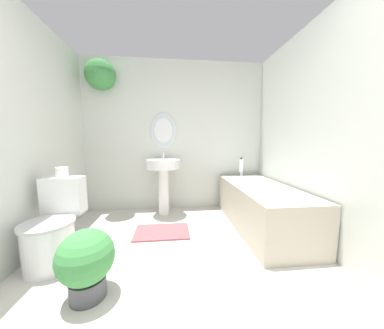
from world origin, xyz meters
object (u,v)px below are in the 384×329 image
(shampoo_bottle, at_px, (241,165))
(potted_plant, at_px, (86,261))
(toilet, at_px, (54,230))
(bathtub, at_px, (260,205))
(pedestal_sink, at_px, (163,174))
(toilet_paper_roll, at_px, (62,172))

(shampoo_bottle, bearing_deg, potted_plant, -136.43)
(toilet, distance_m, bathtub, 2.29)
(toilet, bearing_deg, bathtub, 12.87)
(bathtub, height_order, shampoo_bottle, shampoo_bottle)
(toilet, xyz_separation_m, pedestal_sink, (0.96, 1.09, 0.33))
(potted_plant, xyz_separation_m, toilet_paper_roll, (-0.48, 0.68, 0.53))
(shampoo_bottle, bearing_deg, toilet_paper_roll, -156.39)
(toilet_paper_roll, bearing_deg, toilet, -90.00)
(toilet, distance_m, shampoo_bottle, 2.53)
(pedestal_sink, xyz_separation_m, toilet_paper_roll, (-0.96, -0.88, 0.18))
(potted_plant, height_order, toilet_paper_roll, toilet_paper_roll)
(potted_plant, distance_m, toilet_paper_roll, 0.99)
(toilet, xyz_separation_m, toilet_paper_roll, (0.00, 0.21, 0.50))
(pedestal_sink, xyz_separation_m, shampoo_bottle, (1.24, 0.08, 0.10))
(pedestal_sink, height_order, potted_plant, pedestal_sink)
(toilet_paper_roll, bearing_deg, potted_plant, -54.66)
(toilet, height_order, shampoo_bottle, shampoo_bottle)
(bathtub, relative_size, toilet_paper_roll, 14.88)
(pedestal_sink, relative_size, bathtub, 0.58)
(bathtub, bearing_deg, toilet_paper_roll, -172.35)
(pedestal_sink, relative_size, shampoo_bottle, 4.13)
(shampoo_bottle, bearing_deg, toilet, -151.97)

